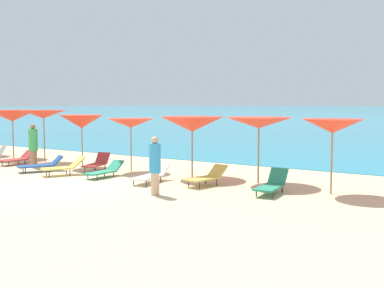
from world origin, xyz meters
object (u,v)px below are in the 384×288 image
umbrella_3 (82,122)px  umbrella_6 (259,123)px  umbrella_2 (44,114)px  lounge_chair_4 (150,175)px  beachgoer_1 (155,164)px  lounge_chair_10 (97,163)px  umbrella_5 (192,124)px  lounge_chair_8 (64,166)px  lounge_chair_1 (207,176)px  beachgoer_2 (33,145)px  lounge_chair_6 (17,158)px  lounge_chair_0 (105,170)px  umbrella_4 (131,123)px  umbrella_1 (12,116)px  lounge_chair_7 (41,164)px  umbrella_7 (333,126)px  lounge_chair_11 (272,184)px

umbrella_3 → umbrella_6: size_ratio=0.91×
umbrella_2 → lounge_chair_4: umbrella_2 is taller
umbrella_3 → beachgoer_1: 6.85m
lounge_chair_10 → beachgoer_1: bearing=-45.5°
umbrella_5 → beachgoer_1: 3.56m
umbrella_6 → umbrella_5: bearing=-178.2°
lounge_chair_8 → lounge_chair_10: size_ratio=1.05×
lounge_chair_1 → lounge_chair_8: (-5.43, -1.04, 0.03)m
umbrella_6 → beachgoer_2: umbrella_6 is taller
umbrella_3 → lounge_chair_6: 3.44m
umbrella_6 → lounge_chair_6: size_ratio=1.54×
lounge_chair_0 → umbrella_4: bearing=96.7°
umbrella_3 → umbrella_4: 2.50m
lounge_chair_8 → lounge_chair_10: bearing=108.0°
umbrella_1 → umbrella_5: bearing=-0.3°
umbrella_6 → lounge_chair_4: (-3.03, -1.83, -1.73)m
lounge_chair_8 → umbrella_6: bearing=47.0°
umbrella_2 → lounge_chair_7: 3.51m
umbrella_7 → lounge_chair_4: (-5.55, -1.32, -1.71)m
umbrella_6 → lounge_chair_1: 2.43m
umbrella_1 → lounge_chair_4: size_ratio=1.32×
umbrella_5 → lounge_chair_4: size_ratio=1.40×
lounge_chair_8 → lounge_chair_10: lounge_chair_10 is taller
lounge_chair_6 → lounge_chair_7: 2.63m
lounge_chair_1 → lounge_chair_4: bearing=-151.5°
umbrella_2 → umbrella_5: size_ratio=0.94×
lounge_chair_1 → beachgoer_1: 2.22m
umbrella_4 → lounge_chair_7: umbrella_4 is taller
lounge_chair_0 → lounge_chair_11: size_ratio=0.92×
umbrella_2 → lounge_chair_8: bearing=-30.2°
umbrella_6 → lounge_chair_1: umbrella_6 is taller
lounge_chair_7 → lounge_chair_10: 2.12m
umbrella_1 → umbrella_3: bearing=-4.1°
lounge_chair_0 → beachgoer_1: beachgoer_1 is taller
lounge_chair_10 → lounge_chair_1: bearing=-22.2°
lounge_chair_7 → lounge_chair_10: (1.69, 1.27, 0.04)m
umbrella_2 → umbrella_4: umbrella_2 is taller
umbrella_1 → lounge_chair_0: 8.10m
umbrella_4 → lounge_chair_11: 6.58m
umbrella_5 → lounge_chair_6: size_ratio=1.61×
beachgoer_1 → lounge_chair_1: bearing=-158.0°
umbrella_1 → lounge_chair_11: (13.81, -1.33, -1.74)m
lounge_chair_0 → lounge_chair_10: 1.63m
lounge_chair_4 → lounge_chair_10: size_ratio=1.14×
umbrella_3 → lounge_chair_4: (4.68, -1.44, -1.61)m
lounge_chair_4 → umbrella_6: bearing=24.6°
umbrella_5 → umbrella_6: size_ratio=1.04×
lounge_chair_10 → umbrella_1: bearing=154.3°
umbrella_1 → lounge_chair_11: size_ratio=1.36×
beachgoer_1 → beachgoer_2: beachgoer_2 is taller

